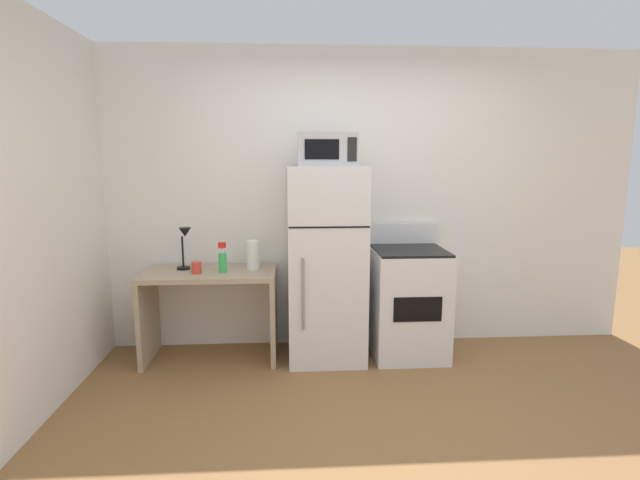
% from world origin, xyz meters
% --- Properties ---
extents(ground_plane, '(12.00, 12.00, 0.00)m').
position_xyz_m(ground_plane, '(0.00, 0.00, 0.00)').
color(ground_plane, olive).
extents(wall_back_white, '(5.00, 0.10, 2.60)m').
position_xyz_m(wall_back_white, '(0.00, 1.70, 1.30)').
color(wall_back_white, white).
rests_on(wall_back_white, ground).
extents(desk, '(1.08, 0.55, 0.75)m').
position_xyz_m(desk, '(-1.24, 1.35, 0.52)').
color(desk, tan).
rests_on(desk, ground).
extents(desk_lamp, '(0.14, 0.12, 0.35)m').
position_xyz_m(desk_lamp, '(-1.44, 1.43, 0.99)').
color(desk_lamp, black).
rests_on(desk_lamp, desk).
extents(paper_towel_roll, '(0.11, 0.11, 0.24)m').
position_xyz_m(paper_towel_roll, '(-0.88, 1.41, 0.87)').
color(paper_towel_roll, white).
rests_on(paper_towel_roll, desk).
extents(coffee_mug, '(0.08, 0.08, 0.09)m').
position_xyz_m(coffee_mug, '(-1.33, 1.29, 0.80)').
color(coffee_mug, '#D83F33').
rests_on(coffee_mug, desk).
extents(spray_bottle, '(0.06, 0.06, 0.25)m').
position_xyz_m(spray_bottle, '(-1.12, 1.31, 0.85)').
color(spray_bottle, green).
rests_on(spray_bottle, desk).
extents(refrigerator, '(0.63, 0.63, 1.60)m').
position_xyz_m(refrigerator, '(-0.27, 1.33, 0.80)').
color(refrigerator, white).
rests_on(refrigerator, ground).
extents(microwave, '(0.46, 0.35, 0.26)m').
position_xyz_m(microwave, '(-0.27, 1.31, 1.73)').
color(microwave, '#B7B7BC').
rests_on(microwave, refrigerator).
extents(oven_range, '(0.60, 0.61, 1.10)m').
position_xyz_m(oven_range, '(0.43, 1.33, 0.47)').
color(oven_range, white).
rests_on(oven_range, ground).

